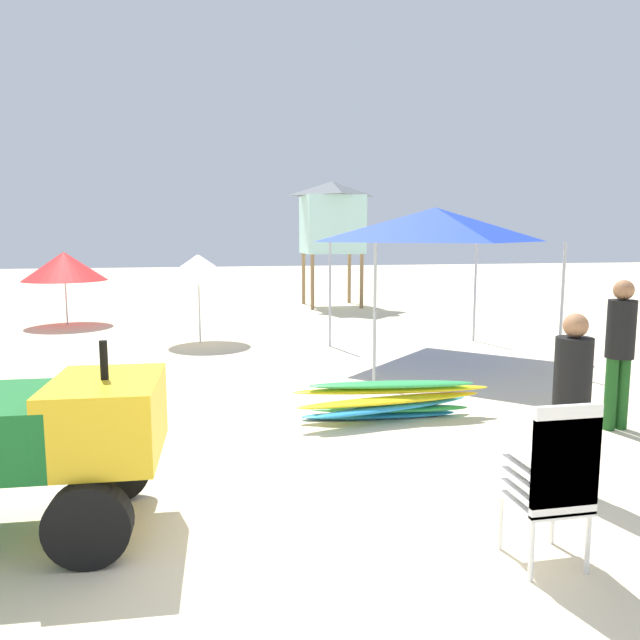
% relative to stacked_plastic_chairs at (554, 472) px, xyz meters
% --- Properties ---
extents(ground, '(80.00, 80.00, 0.00)m').
position_rel_stacked_plastic_chairs_xyz_m(ground, '(-1.32, 0.67, -0.70)').
color(ground, beige).
extents(stacked_plastic_chairs, '(0.48, 0.48, 1.20)m').
position_rel_stacked_plastic_chairs_xyz_m(stacked_plastic_chairs, '(0.00, 0.00, 0.00)').
color(stacked_plastic_chairs, silver).
rests_on(stacked_plastic_chairs, ground).
extents(surfboard_pile, '(2.54, 0.87, 0.48)m').
position_rel_stacked_plastic_chairs_xyz_m(surfboard_pile, '(-0.02, 3.52, -0.45)').
color(surfboard_pile, '#268CCC').
rests_on(surfboard_pile, ground).
extents(lifeguard_near_center, '(0.32, 0.32, 1.78)m').
position_rel_stacked_plastic_chairs_xyz_m(lifeguard_near_center, '(2.49, 2.62, 0.33)').
color(lifeguard_near_center, '#194C19').
rests_on(lifeguard_near_center, ground).
extents(lifeguard_far_right, '(0.32, 0.32, 1.62)m').
position_rel_stacked_plastic_chairs_xyz_m(lifeguard_far_right, '(0.87, 1.13, 0.23)').
color(lifeguard_far_right, '#33598C').
rests_on(lifeguard_far_right, ground).
extents(popup_canopy, '(3.25, 3.25, 2.78)m').
position_rel_stacked_plastic_chairs_xyz_m(popup_canopy, '(1.94, 7.01, 1.77)').
color(popup_canopy, '#B2B2B7').
rests_on(popup_canopy, ground).
extents(lifeguard_tower, '(1.98, 1.98, 3.94)m').
position_rel_stacked_plastic_chairs_xyz_m(lifeguard_tower, '(1.94, 15.59, 2.13)').
color(lifeguard_tower, olive).
rests_on(lifeguard_tower, ground).
extents(beach_umbrella_left, '(1.67, 1.67, 1.88)m').
position_rel_stacked_plastic_chairs_xyz_m(beach_umbrella_left, '(-2.28, 9.64, 0.89)').
color(beach_umbrella_left, beige).
rests_on(beach_umbrella_left, ground).
extents(beach_umbrella_mid, '(2.09, 2.09, 1.86)m').
position_rel_stacked_plastic_chairs_xyz_m(beach_umbrella_mid, '(-5.60, 12.97, 0.79)').
color(beach_umbrella_mid, beige).
rests_on(beach_umbrella_mid, ground).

